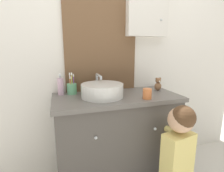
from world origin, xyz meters
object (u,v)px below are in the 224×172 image
at_px(teddy_bear, 158,84).
at_px(soap_dispenser, 61,86).
at_px(sink_basin, 102,90).
at_px(drinking_cup, 147,94).
at_px(child_figure, 178,150).
at_px(toothbrush_holder, 72,88).

bearing_deg(teddy_bear, soap_dispenser, 173.37).
bearing_deg(sink_basin, drinking_cup, -27.11).
xyz_separation_m(soap_dispenser, drinking_cup, (0.67, -0.34, -0.04)).
bearing_deg(child_figure, drinking_cup, 113.27).
bearing_deg(drinking_cup, soap_dispenser, 153.11).
height_order(child_figure, teddy_bear, teddy_bear).
distance_m(soap_dispenser, drinking_cup, 0.76).
xyz_separation_m(toothbrush_holder, child_figure, (0.70, -0.62, -0.38)).
bearing_deg(child_figure, teddy_bear, 76.40).
bearing_deg(teddy_bear, sink_basin, -173.83).
height_order(soap_dispenser, teddy_bear, soap_dispenser).
height_order(teddy_bear, drinking_cup, teddy_bear).
distance_m(child_figure, teddy_bear, 0.65).
bearing_deg(sink_basin, toothbrush_holder, 144.77).
bearing_deg(soap_dispenser, drinking_cup, -26.89).
bearing_deg(toothbrush_holder, soap_dispenser, -179.27).
height_order(sink_basin, toothbrush_holder, toothbrush_holder).
relative_size(soap_dispenser, child_figure, 0.22).
height_order(toothbrush_holder, drinking_cup, toothbrush_holder).
distance_m(soap_dispenser, teddy_bear, 0.92).
relative_size(toothbrush_holder, child_figure, 0.23).
bearing_deg(child_figure, soap_dispenser, 141.98).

